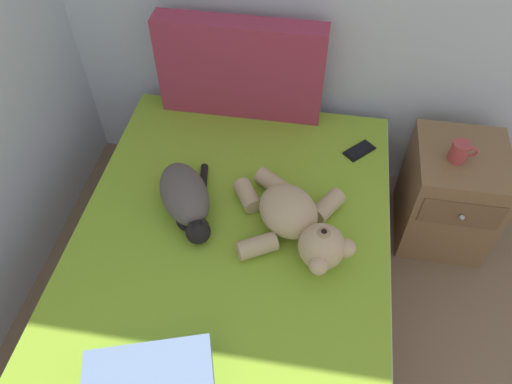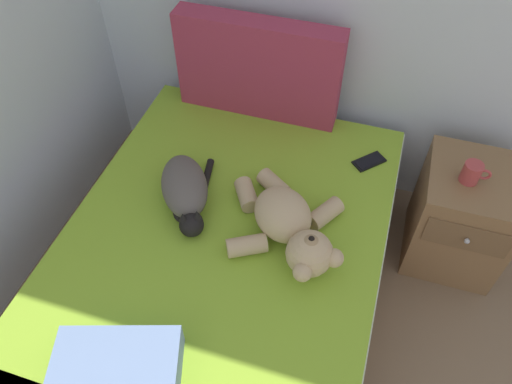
{
  "view_description": "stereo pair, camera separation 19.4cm",
  "coord_description": "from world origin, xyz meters",
  "px_view_note": "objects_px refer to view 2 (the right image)",
  "views": [
    {
      "loc": [
        1.27,
        2.21,
        2.11
      ],
      "look_at": [
        1.05,
        3.57,
        0.53
      ],
      "focal_mm": 34.59,
      "sensor_mm": 36.0,
      "label": 1
    },
    {
      "loc": [
        1.46,
        2.26,
        2.11
      ],
      "look_at": [
        1.05,
        3.57,
        0.53
      ],
      "focal_mm": 34.59,
      "sensor_mm": 36.0,
      "label": 2
    }
  ],
  "objects_px": {
    "mug": "(472,173)",
    "nightstand": "(460,216)",
    "cat": "(185,190)",
    "cell_phone": "(369,161)",
    "teddy_bear": "(290,226)",
    "patterned_cushion": "(258,69)",
    "bed": "(219,285)",
    "throw_pillow": "(116,374)"
  },
  "relations": [
    {
      "from": "cat",
      "to": "throw_pillow",
      "type": "xyz_separation_m",
      "value": [
        0.09,
        -0.77,
        -0.02
      ]
    },
    {
      "from": "cell_phone",
      "to": "mug",
      "type": "xyz_separation_m",
      "value": [
        0.42,
        -0.03,
        0.09
      ]
    },
    {
      "from": "cell_phone",
      "to": "mug",
      "type": "bearing_deg",
      "value": -4.26
    },
    {
      "from": "patterned_cushion",
      "to": "nightstand",
      "type": "bearing_deg",
      "value": -10.89
    },
    {
      "from": "bed",
      "to": "nightstand",
      "type": "xyz_separation_m",
      "value": [
        0.97,
        0.67,
        0.03
      ]
    },
    {
      "from": "patterned_cushion",
      "to": "mug",
      "type": "distance_m",
      "value": 1.06
    },
    {
      "from": "teddy_bear",
      "to": "cat",
      "type": "bearing_deg",
      "value": 172.57
    },
    {
      "from": "bed",
      "to": "throw_pillow",
      "type": "height_order",
      "value": "throw_pillow"
    },
    {
      "from": "cat",
      "to": "throw_pillow",
      "type": "height_order",
      "value": "cat"
    },
    {
      "from": "mug",
      "to": "cell_phone",
      "type": "bearing_deg",
      "value": 175.74
    },
    {
      "from": "cat",
      "to": "mug",
      "type": "height_order",
      "value": "cat"
    },
    {
      "from": "throw_pillow",
      "to": "mug",
      "type": "height_order",
      "value": "mug"
    },
    {
      "from": "teddy_bear",
      "to": "mug",
      "type": "bearing_deg",
      "value": 36.47
    },
    {
      "from": "bed",
      "to": "mug",
      "type": "xyz_separation_m",
      "value": [
        0.92,
        0.64,
        0.35
      ]
    },
    {
      "from": "bed",
      "to": "mug",
      "type": "relative_size",
      "value": 16.02
    },
    {
      "from": "cell_phone",
      "to": "throw_pillow",
      "type": "height_order",
      "value": "throw_pillow"
    },
    {
      "from": "mug",
      "to": "nightstand",
      "type": "bearing_deg",
      "value": 34.89
    },
    {
      "from": "patterned_cushion",
      "to": "nightstand",
      "type": "height_order",
      "value": "patterned_cushion"
    },
    {
      "from": "teddy_bear",
      "to": "throw_pillow",
      "type": "relative_size",
      "value": 1.33
    },
    {
      "from": "teddy_bear",
      "to": "nightstand",
      "type": "relative_size",
      "value": 0.97
    },
    {
      "from": "mug",
      "to": "patterned_cushion",
      "type": "bearing_deg",
      "value": 166.83
    },
    {
      "from": "bed",
      "to": "throw_pillow",
      "type": "xyz_separation_m",
      "value": [
        -0.12,
        -0.57,
        0.31
      ]
    },
    {
      "from": "nightstand",
      "to": "mug",
      "type": "xyz_separation_m",
      "value": [
        -0.05,
        -0.03,
        0.32
      ]
    },
    {
      "from": "cat",
      "to": "mug",
      "type": "relative_size",
      "value": 3.66
    },
    {
      "from": "patterned_cushion",
      "to": "cat",
      "type": "bearing_deg",
      "value": -99.32
    },
    {
      "from": "patterned_cushion",
      "to": "mug",
      "type": "relative_size",
      "value": 6.55
    },
    {
      "from": "cat",
      "to": "cell_phone",
      "type": "distance_m",
      "value": 0.85
    },
    {
      "from": "cell_phone",
      "to": "nightstand",
      "type": "distance_m",
      "value": 0.53
    },
    {
      "from": "cell_phone",
      "to": "throw_pillow",
      "type": "xyz_separation_m",
      "value": [
        -0.62,
        -1.24,
        0.05
      ]
    },
    {
      "from": "patterned_cushion",
      "to": "teddy_bear",
      "type": "relative_size",
      "value": 1.47
    },
    {
      "from": "patterned_cushion",
      "to": "nightstand",
      "type": "distance_m",
      "value": 1.19
    },
    {
      "from": "teddy_bear",
      "to": "cell_phone",
      "type": "xyz_separation_m",
      "value": [
        0.24,
        0.52,
        -0.08
      ]
    },
    {
      "from": "teddy_bear",
      "to": "nightstand",
      "type": "xyz_separation_m",
      "value": [
        0.71,
        0.53,
        -0.31
      ]
    },
    {
      "from": "patterned_cushion",
      "to": "teddy_bear",
      "type": "xyz_separation_m",
      "value": [
        0.36,
        -0.73,
        -0.16
      ]
    },
    {
      "from": "nightstand",
      "to": "mug",
      "type": "relative_size",
      "value": 4.56
    },
    {
      "from": "cell_phone",
      "to": "nightstand",
      "type": "height_order",
      "value": "nightstand"
    },
    {
      "from": "bed",
      "to": "cat",
      "type": "height_order",
      "value": "cat"
    },
    {
      "from": "patterned_cushion",
      "to": "mug",
      "type": "height_order",
      "value": "patterned_cushion"
    },
    {
      "from": "bed",
      "to": "teddy_bear",
      "type": "bearing_deg",
      "value": 29.81
    },
    {
      "from": "cat",
      "to": "teddy_bear",
      "type": "distance_m",
      "value": 0.47
    },
    {
      "from": "nightstand",
      "to": "mug",
      "type": "height_order",
      "value": "mug"
    },
    {
      "from": "bed",
      "to": "cell_phone",
      "type": "distance_m",
      "value": 0.88
    }
  ]
}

